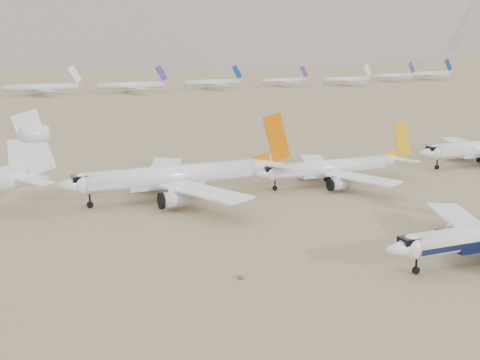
{
  "coord_description": "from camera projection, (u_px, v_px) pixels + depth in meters",
  "views": [
    {
      "loc": [
        -67.69,
        -70.91,
        35.94
      ],
      "look_at": [
        -16.29,
        46.91,
        7.0
      ],
      "focal_mm": 50.0,
      "sensor_mm": 36.0,
      "label": 1
    }
  ],
  "objects": [
    {
      "name": "ground",
      "position": [
        470.0,
        281.0,
        97.71
      ],
      "size": [
        7000.0,
        7000.0,
        0.0
      ],
      "primitive_type": "plane",
      "color": "#7C6748",
      "rests_on": "ground"
    },
    {
      "name": "row2_gold_tail",
      "position": [
        335.0,
        168.0,
        158.3
      ],
      "size": [
        40.47,
        39.58,
        14.41
      ],
      "color": "white",
      "rests_on": "ground"
    },
    {
      "name": "row2_orange_tail",
      "position": [
        180.0,
        176.0,
        144.56
      ],
      "size": [
        49.88,
        48.8,
        17.79
      ],
      "color": "white",
      "rests_on": "ground"
    },
    {
      "name": "distant_storage_row",
      "position": [
        144.0,
        84.0,
        395.79
      ],
      "size": [
        665.53,
        58.81,
        15.58
      ],
      "color": "silver",
      "rests_on": "ground"
    },
    {
      "name": "foothills",
      "position": [
        280.0,
        13.0,
        1272.03
      ],
      "size": [
        4637.5,
        1395.0,
        155.0
      ],
      "color": "slate",
      "rests_on": "ground"
    }
  ]
}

